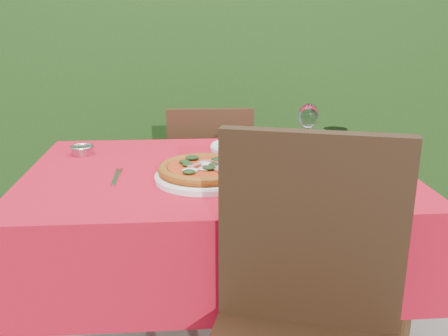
{
  "coord_description": "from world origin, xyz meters",
  "views": [
    {
      "loc": [
        -0.1,
        -1.6,
        1.25
      ],
      "look_at": [
        0.02,
        -0.05,
        0.77
      ],
      "focal_mm": 40.0,
      "sensor_mm": 36.0,
      "label": 1
    }
  ],
  "objects": [
    {
      "name": "steel_ramekin",
      "position": [
        -0.49,
        0.22,
        0.76
      ],
      "size": [
        0.08,
        0.08,
        0.03
      ],
      "primitive_type": "cylinder",
      "color": "#B1B2B8",
      "rests_on": "dining_table"
    },
    {
      "name": "pizza_plate",
      "position": [
        -0.05,
        -0.11,
        0.77
      ],
      "size": [
        0.37,
        0.37,
        0.06
      ],
      "rotation": [
        0.0,
        0.0,
        -0.4
      ],
      "color": "white",
      "rests_on": "dining_table"
    },
    {
      "name": "pasta_plate",
      "position": [
        0.1,
        0.25,
        0.77
      ],
      "size": [
        0.23,
        0.23,
        0.06
      ],
      "rotation": [
        0.0,
        0.0,
        -0.38
      ],
      "color": "white",
      "rests_on": "dining_table"
    },
    {
      "name": "water_glass",
      "position": [
        0.43,
        0.09,
        0.8
      ],
      "size": [
        0.08,
        0.08,
        0.11
      ],
      "color": "white",
      "rests_on": "dining_table"
    },
    {
      "name": "wine_glass",
      "position": [
        0.35,
        0.21,
        0.88
      ],
      "size": [
        0.07,
        0.07,
        0.18
      ],
      "color": "silver",
      "rests_on": "dining_table"
    },
    {
      "name": "fork",
      "position": [
        -0.33,
        -0.08,
        0.75
      ],
      "size": [
        0.02,
        0.19,
        0.0
      ],
      "primitive_type": "cube",
      "rotation": [
        0.0,
        0.0,
        0.0
      ],
      "color": "#BABBC2",
      "rests_on": "dining_table"
    },
    {
      "name": "chair_far",
      "position": [
        0.01,
        0.66,
        0.49
      ],
      "size": [
        0.39,
        0.39,
        0.85
      ],
      "rotation": [
        0.0,
        0.0,
        3.13
      ],
      "color": "black",
      "rests_on": "ground"
    },
    {
      "name": "dining_table",
      "position": [
        0.0,
        0.0,
        0.6
      ],
      "size": [
        1.26,
        0.86,
        0.75
      ],
      "color": "#442715",
      "rests_on": "ground"
    },
    {
      "name": "hedge",
      "position": [
        0.0,
        1.55,
        0.92
      ],
      "size": [
        3.2,
        0.55,
        1.78
      ],
      "color": "black",
      "rests_on": "ground"
    },
    {
      "name": "chair_near",
      "position": [
        0.16,
        -0.62,
        0.57
      ],
      "size": [
        0.56,
        0.56,
        0.99
      ],
      "rotation": [
        0.0,
        0.0,
        -0.3
      ],
      "color": "black",
      "rests_on": "ground"
    }
  ]
}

